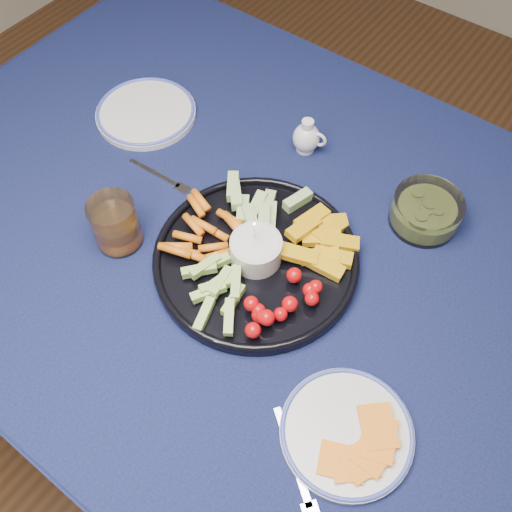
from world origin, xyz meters
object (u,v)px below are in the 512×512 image
Objects in this scene: cheese_plate at (347,432)px; side_plate_extra at (146,112)px; dining_table at (285,275)px; creamer_pitcher at (307,138)px; crudite_platter at (256,255)px; pickle_bowl at (425,212)px; juice_tumbler at (116,226)px.

side_plate_extra is at bearing 155.14° from cheese_plate.
creamer_pitcher reaches higher than dining_table.
cheese_plate is at bearing -24.86° from side_plate_extra.
side_plate_extra is (-0.71, 0.33, -0.00)m from cheese_plate.
cheese_plate is at bearing -40.00° from dining_table.
crudite_platter is 4.76× the size of creamer_pitcher.
creamer_pitcher is 0.60× the size of pickle_bowl.
crudite_platter is 0.45m from side_plate_extra.
juice_tumbler is 0.46× the size of side_plate_extra.
creamer_pitcher reaches higher than cheese_plate.
juice_tumbler reaches higher than side_plate_extra.
side_plate_extra is at bearing -159.82° from creamer_pitcher.
creamer_pitcher is 0.36× the size of side_plate_extra.
dining_table is at bearing -63.85° from creamer_pitcher.
side_plate_extra is (-0.33, -0.12, -0.02)m from creamer_pitcher.
juice_tumbler is (-0.26, -0.16, 0.13)m from dining_table.
pickle_bowl is at bearing 9.16° from side_plate_extra.
side_plate_extra is (-0.19, 0.27, -0.03)m from juice_tumbler.
juice_tumbler is at bearing -138.98° from pickle_bowl.
side_plate_extra is (-0.42, 0.16, -0.01)m from crudite_platter.
cheese_plate reaches higher than side_plate_extra.
pickle_bowl is at bearing 52.79° from crudite_platter.
crudite_platter reaches higher than creamer_pitcher.
crudite_platter is 0.34m from cheese_plate.
cheese_plate is at bearing -29.67° from crudite_platter.
pickle_bowl is at bearing 102.55° from cheese_plate.
crudite_platter is 0.30m from creamer_pitcher.
dining_table is 8.27× the size of cheese_plate.
crudite_platter is at bearing 150.33° from cheese_plate.
cheese_plate is (0.38, -0.45, -0.02)m from creamer_pitcher.
creamer_pitcher is 0.36m from side_plate_extra.
juice_tumbler is at bearing -147.63° from dining_table.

